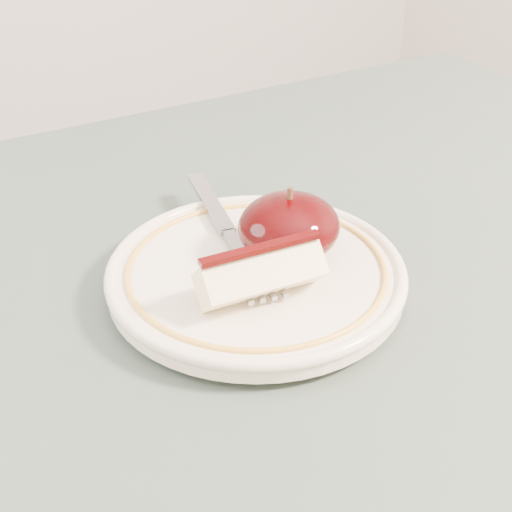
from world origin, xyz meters
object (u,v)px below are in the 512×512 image
plate (256,273)px  fork (229,233)px  apple_half (289,227)px  table (386,449)px

plate → fork: (0.00, 0.04, 0.01)m
apple_half → fork: size_ratio=0.39×
table → plate: bearing=113.5°
table → plate: 0.15m
apple_half → table: bearing=-81.7°
table → fork: 0.19m
plate → apple_half: (0.03, 0.00, 0.03)m
apple_half → fork: bearing=124.2°
plate → apple_half: size_ratio=2.87×
table → apple_half: (-0.02, 0.11, 0.13)m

